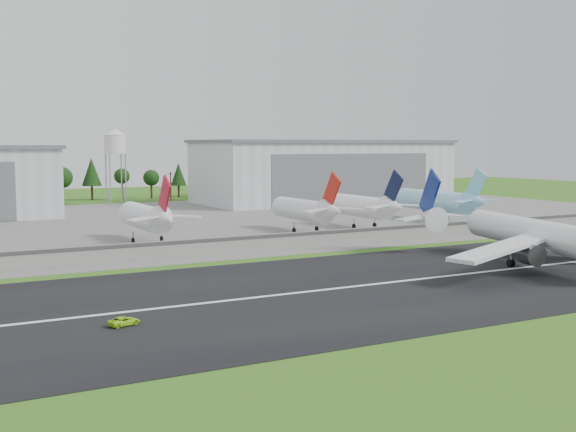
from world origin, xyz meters
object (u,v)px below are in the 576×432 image
ground_vehicle (124,321)px  parked_jet_navy (367,206)px  parked_jet_red_b (308,210)px  parked_jet_skyblue (442,201)px  main_airliner (540,242)px  parked_jet_red_a (149,217)px

ground_vehicle → parked_jet_navy: size_ratio=0.14×
parked_jet_red_b → parked_jet_skyblue: 49.95m
main_airliner → ground_vehicle: main_airliner is taller
ground_vehicle → parked_jet_red_b: parked_jet_red_b is taller
parked_jet_navy → parked_jet_skyblue: parked_jet_skyblue is taller
parked_jet_red_b → parked_jet_skyblue: (49.69, 5.03, 0.19)m
main_airliner → parked_jet_navy: bearing=-82.1°
ground_vehicle → parked_jet_skyblue: 143.66m
main_airliner → parked_jet_skyblue: size_ratio=1.58×
parked_jet_red_a → parked_jet_red_b: bearing=-0.0°
main_airliner → ground_vehicle: 83.42m
parked_jet_skyblue → parked_jet_red_a: bearing=-176.9°
main_airliner → parked_jet_red_b: main_airliner is taller
parked_jet_red_b → parked_jet_navy: bearing=0.1°
parked_jet_navy → parked_jet_skyblue: size_ratio=0.84×
main_airliner → ground_vehicle: bearing=17.9°
main_airliner → parked_jet_navy: 67.31m
parked_jet_skyblue → ground_vehicle: bearing=-146.6°
main_airliner → parked_jet_skyblue: 80.93m
main_airliner → parked_jet_red_b: size_ratio=1.88×
main_airliner → parked_jet_navy: size_ratio=1.88×
parked_jet_navy → parked_jet_skyblue: 31.12m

